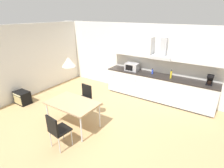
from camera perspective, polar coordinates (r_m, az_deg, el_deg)
The scene contains 15 objects.
ground_plane at distance 5.20m, azimuth -6.29°, elevation -12.26°, with size 9.25×8.09×0.02m, color tan.
wall_back at distance 6.83m, azimuth 7.97°, elevation 8.20°, with size 7.40×0.10×2.59m, color silver.
wall_left at distance 6.96m, azimuth -27.45°, elevation 6.17°, with size 0.10×6.48×2.59m, color silver.
kitchen_counter at distance 6.41m, azimuth 14.55°, elevation -1.10°, with size 3.80×0.66×0.92m.
backsplash_tile at distance 6.45m, azimuth 16.06°, elevation 5.61°, with size 3.78×0.02×0.50m, color silver.
upper_wall_cabinets at distance 6.16m, azimuth 16.23°, elevation 10.97°, with size 3.78×0.40×0.69m.
microwave at distance 6.56m, azimuth 6.58°, elevation 5.60°, with size 0.48×0.35×0.28m.
coffee_maker at distance 5.97m, azimuth 29.36°, elevation 1.22°, with size 0.18×0.19×0.30m.
bottle_yellow at distance 6.05m, azimuth 18.72°, elevation 2.94°, with size 0.06×0.06×0.29m.
bottle_blue at distance 6.32m, azimuth 13.07°, elevation 3.97°, with size 0.06×0.06×0.19m.
dining_table at distance 4.74m, azimuth -12.74°, elevation -6.40°, with size 1.33×0.85×0.74m.
chair_near_right at distance 4.20m, azimuth -17.62°, elevation -13.72°, with size 0.44×0.44×0.87m.
chair_far_left at distance 5.51m, azimuth -8.87°, elevation -3.79°, with size 0.42×0.42×0.87m.
guitar_amp at distance 6.77m, azimuth -27.19°, elevation -3.95°, with size 0.52×0.37×0.44m.
pendant_lamp at distance 4.32m, azimuth -14.01°, elevation 7.00°, with size 0.32×0.32×0.22m, color silver.
Camera 1 is at (2.78, -3.27, 2.92)m, focal length 28.00 mm.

